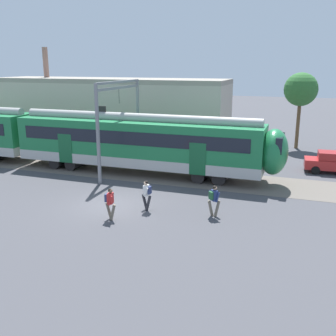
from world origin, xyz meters
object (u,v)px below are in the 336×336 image
Objects in this scene: commuter_train at (37,135)px; pedestrian_white at (147,193)px; pedestrian_navy at (214,198)px; parked_car_red at (333,162)px; pedestrian_red at (110,201)px.

commuter_train is 13.94m from pedestrian_white.
pedestrian_navy is 0.41× the size of parked_car_red.
commuter_train is 22.49m from parked_car_red.
pedestrian_red is 1.00× the size of pedestrian_white.
pedestrian_navy is at bearing 5.30° from pedestrian_white.
pedestrian_white is at bearing 55.81° from pedestrian_red.
pedestrian_white is at bearing -29.26° from commuter_train.
parked_car_red is at bearing 50.19° from pedestrian_red.
commuter_train is 22.83× the size of pedestrian_white.
commuter_train is 22.83× the size of pedestrian_navy.
pedestrian_white is 1.00× the size of pedestrian_navy.
commuter_train reaches higher than pedestrian_white.
pedestrian_red is at bearing -129.81° from parked_car_red.
pedestrian_red and pedestrian_white have the same top height.
pedestrian_white is 3.60m from pedestrian_navy.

